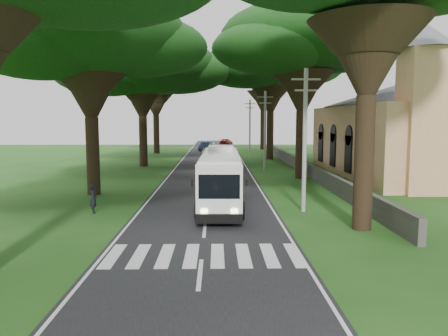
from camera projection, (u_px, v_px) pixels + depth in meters
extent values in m
plane|color=#1D4915|center=(203.00, 242.00, 18.74)|extent=(140.00, 140.00, 0.00)
cube|color=black|center=(211.00, 171.00, 43.57)|extent=(8.00, 120.00, 0.04)
cube|color=silver|center=(202.00, 256.00, 16.75)|extent=(8.00, 3.00, 0.01)
cube|color=#383533|center=(303.00, 166.00, 42.67)|extent=(0.35, 50.00, 1.20)
cube|color=tan|center=(404.00, 141.00, 40.55)|extent=(12.00, 22.00, 6.40)
pyramid|color=#595960|center=(406.00, 82.00, 39.93)|extent=(14.00, 24.00, 2.20)
cube|color=tan|center=(423.00, 122.00, 30.35)|extent=(3.00, 3.00, 10.00)
cone|color=#595960|center=(428.00, 37.00, 29.70)|extent=(4.00, 4.00, 1.60)
cylinder|color=gray|center=(305.00, 141.00, 24.34)|extent=(0.24, 0.24, 8.00)
cube|color=gray|center=(306.00, 79.00, 23.96)|extent=(1.60, 0.10, 0.10)
cube|color=gray|center=(306.00, 90.00, 24.02)|extent=(1.20, 0.10, 0.10)
cylinder|color=gray|center=(265.00, 131.00, 44.21)|extent=(0.24, 0.24, 8.00)
cube|color=gray|center=(265.00, 97.00, 43.82)|extent=(1.60, 0.10, 0.10)
cube|color=gray|center=(265.00, 103.00, 43.89)|extent=(1.20, 0.10, 0.10)
cylinder|color=gray|center=(250.00, 127.00, 64.08)|extent=(0.24, 0.24, 8.00)
cube|color=gray|center=(250.00, 104.00, 63.69)|extent=(1.60, 0.10, 0.10)
cube|color=gray|center=(250.00, 108.00, 63.76)|extent=(1.20, 0.10, 0.10)
cylinder|color=black|center=(93.00, 156.00, 30.22)|extent=(0.90, 0.90, 5.34)
cone|color=black|center=(91.00, 89.00, 29.70)|extent=(3.20, 3.20, 3.80)
ellipsoid|color=black|center=(89.00, 35.00, 29.29)|extent=(13.28, 13.28, 5.58)
cylinder|color=black|center=(143.00, 142.00, 48.10)|extent=(0.90, 0.90, 5.45)
cone|color=black|center=(142.00, 99.00, 47.58)|extent=(3.20, 3.20, 3.80)
ellipsoid|color=black|center=(142.00, 64.00, 47.15)|extent=(16.03, 16.03, 6.73)
cylinder|color=black|center=(156.00, 134.00, 65.95)|extent=(0.90, 0.90, 5.75)
cone|color=black|center=(156.00, 102.00, 65.41)|extent=(3.20, 3.20, 3.80)
ellipsoid|color=black|center=(155.00, 74.00, 64.94)|extent=(13.13, 13.13, 5.52)
cylinder|color=black|center=(364.00, 163.00, 20.50)|extent=(0.90, 0.90, 6.33)
cone|color=black|center=(368.00, 53.00, 19.92)|extent=(3.20, 3.20, 3.80)
cylinder|color=black|center=(301.00, 145.00, 38.41)|extent=(0.90, 0.90, 5.92)
cone|color=black|center=(302.00, 89.00, 37.86)|extent=(3.20, 3.20, 3.80)
ellipsoid|color=black|center=(303.00, 37.00, 37.37)|extent=(14.22, 14.22, 5.97)
cylinder|color=black|center=(270.00, 136.00, 56.27)|extent=(0.90, 0.90, 6.08)
cone|color=black|center=(270.00, 97.00, 55.72)|extent=(3.20, 3.20, 3.80)
ellipsoid|color=black|center=(271.00, 61.00, 55.20)|extent=(16.17, 16.17, 6.79)
cylinder|color=black|center=(263.00, 130.00, 74.15)|extent=(0.90, 0.90, 6.50)
cone|color=black|center=(263.00, 100.00, 73.57)|extent=(3.20, 3.20, 3.80)
ellipsoid|color=black|center=(264.00, 69.00, 73.00)|extent=(12.70, 12.70, 5.33)
cube|color=white|center=(220.00, 178.00, 26.15)|extent=(2.47, 10.87, 2.66)
cube|color=black|center=(220.00, 171.00, 26.37)|extent=(2.49, 8.89, 0.99)
cube|color=black|center=(220.00, 199.00, 26.29)|extent=(2.51, 10.91, 0.32)
cube|color=red|center=(220.00, 188.00, 26.22)|extent=(2.50, 9.79, 0.16)
cube|color=white|center=(220.00, 155.00, 25.99)|extent=(2.28, 10.32, 0.16)
cylinder|color=black|center=(198.00, 210.00, 22.70)|extent=(0.34, 1.00, 0.99)
cylinder|color=black|center=(241.00, 210.00, 22.70)|extent=(0.34, 1.00, 0.99)
cylinder|color=black|center=(204.00, 189.00, 29.70)|extent=(0.34, 1.00, 0.99)
cylinder|color=black|center=(237.00, 189.00, 29.69)|extent=(0.34, 1.00, 0.99)
imported|color=#B0B1B5|center=(207.00, 151.00, 62.05)|extent=(1.75, 3.61, 1.19)
imported|color=navy|center=(206.00, 146.00, 70.62)|extent=(2.45, 4.55, 1.42)
imported|color=maroon|center=(226.00, 142.00, 83.73)|extent=(2.97, 4.96, 1.34)
imported|color=black|center=(93.00, 199.00, 24.23)|extent=(0.53, 0.68, 1.66)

